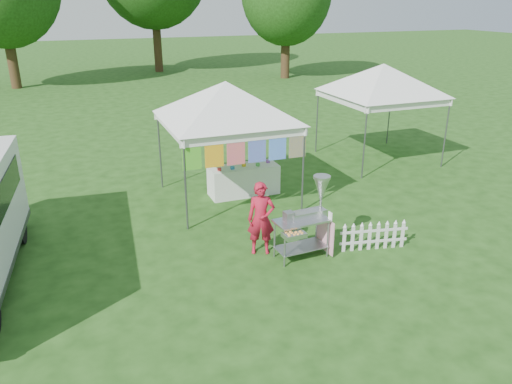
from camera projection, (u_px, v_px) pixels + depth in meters
name	position (u px, v px, depth m)	size (l,w,h in m)	color
ground	(284.00, 260.00, 9.87)	(120.00, 120.00, 0.00)	#1D4112
canopy_main	(226.00, 82.00, 11.82)	(4.24, 4.24, 3.45)	#59595E
canopy_right	(384.00, 64.00, 14.99)	(4.24, 4.24, 3.45)	#59595E
donut_cart	(310.00, 211.00, 9.71)	(1.17, 0.87, 1.64)	gray
vendor	(261.00, 219.00, 9.90)	(0.55, 0.36, 1.50)	#AB152B
picket_fence	(374.00, 237.00, 10.19)	(1.41, 0.32, 0.56)	silver
display_table	(244.00, 180.00, 13.06)	(1.80, 0.70, 0.77)	white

